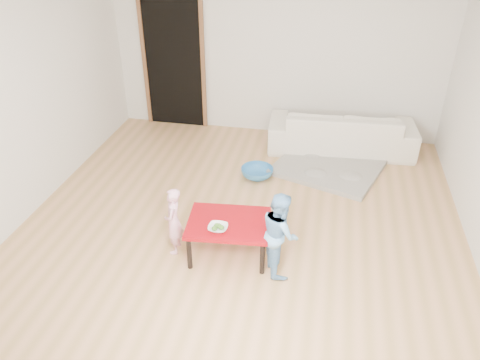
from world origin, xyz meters
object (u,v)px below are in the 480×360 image
(bowl, at_px, (218,228))
(basin, at_px, (257,173))
(child_blue, at_px, (280,233))
(red_table, at_px, (229,238))
(sofa, at_px, (341,130))
(child_pink, at_px, (174,221))

(bowl, relative_size, basin, 0.45)
(child_blue, bearing_deg, red_table, 56.38)
(sofa, relative_size, child_pink, 2.79)
(sofa, xyz_separation_m, bowl, (-1.17, -2.85, 0.13))
(sofa, xyz_separation_m, basin, (-1.07, -1.07, -0.24))
(red_table, bearing_deg, child_blue, -12.73)
(bowl, bearing_deg, child_pink, 168.41)
(red_table, xyz_separation_m, bowl, (-0.07, -0.16, 0.23))
(bowl, bearing_deg, red_table, 65.32)
(sofa, xyz_separation_m, child_pink, (-1.67, -2.75, 0.07))
(sofa, height_order, child_blue, child_blue)
(red_table, xyz_separation_m, child_blue, (0.54, -0.12, 0.24))
(red_table, distance_m, child_pink, 0.60)
(red_table, height_order, child_blue, child_blue)
(bowl, distance_m, basin, 1.82)
(basin, bearing_deg, child_pink, -109.49)
(sofa, distance_m, child_pink, 3.22)
(bowl, relative_size, child_pink, 0.26)
(bowl, distance_m, child_pink, 0.51)
(sofa, xyz_separation_m, child_blue, (-0.56, -2.82, 0.14))
(child_blue, bearing_deg, basin, -4.42)
(sofa, bearing_deg, red_table, 64.19)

